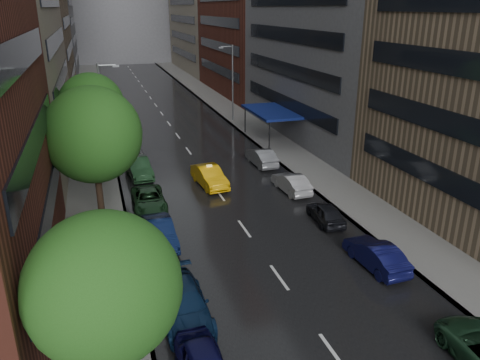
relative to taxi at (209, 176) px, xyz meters
name	(u,v)px	position (x,y,z in m)	size (l,w,h in m)	color
road	(164,117)	(0.28, 25.87, -0.78)	(14.00, 140.00, 0.01)	black
sidewalk_left	(91,121)	(-8.72, 25.87, -0.71)	(4.00, 140.00, 0.15)	gray
sidewalk_right	(231,112)	(9.28, 25.87, -0.71)	(4.00, 140.00, 0.15)	gray
tree_near	(104,288)	(-8.32, -20.83, 4.47)	(4.82, 4.82, 7.68)	#382619
tree_mid	(93,135)	(-8.32, -5.75, 5.48)	(5.74, 5.74, 9.15)	#382619
tree_far	(92,106)	(-8.32, 5.87, 4.98)	(5.29, 5.29, 8.43)	#382619
taxi	(209,176)	(0.00, 0.00, 0.00)	(1.66, 4.77, 1.57)	#F6AF0C
parked_cars_left	(149,199)	(-5.12, -3.04, -0.04)	(2.28, 39.75, 1.59)	#0D0D3D
parked_cars_right	(342,226)	(5.68, -10.92, -0.07)	(2.92, 31.39, 1.50)	#1B3C25
street_lamp_left	(104,116)	(-7.44, 5.87, 4.10)	(1.74, 0.22, 9.00)	gray
street_lamp_right	(232,81)	(8.00, 20.87, 4.10)	(1.74, 0.22, 9.00)	gray
awning	(271,112)	(9.27, 10.87, 2.35)	(4.00, 8.00, 3.12)	navy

